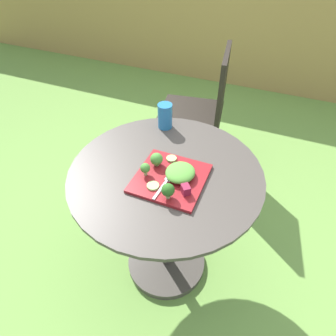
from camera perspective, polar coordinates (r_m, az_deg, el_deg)
ground_plane at (r=1.81m, az=-0.31°, el=-17.95°), size 12.00×12.00×0.00m
bamboo_fence at (r=3.39m, az=17.50°, el=25.28°), size 8.00×0.08×1.34m
patio_table at (r=1.44m, az=-0.38°, el=-9.18°), size 0.82×0.82×0.74m
patio_chair at (r=2.10m, az=7.01°, el=12.25°), size 0.51×0.51×0.90m
salad_plate at (r=1.18m, az=0.45°, el=-2.00°), size 0.28×0.28×0.01m
drinking_glass at (r=1.45m, az=-0.58°, el=9.86°), size 0.07×0.07×0.13m
fork at (r=1.15m, az=-0.63°, el=-3.02°), size 0.03×0.15×0.00m
lettuce_mound at (r=1.17m, az=2.40°, el=-0.87°), size 0.12×0.13×0.04m
broccoli_floret_0 at (r=1.07m, az=-0.00°, el=-4.34°), size 0.05×0.05×0.06m
broccoli_floret_1 at (r=1.21m, az=-2.25°, el=1.73°), size 0.05×0.05×0.06m
broccoli_floret_2 at (r=1.17m, az=-4.47°, el=-0.04°), size 0.04×0.04×0.06m
cucumber_slice_0 at (r=1.14m, az=-2.95°, el=-3.48°), size 0.05×0.05×0.01m
cucumber_slice_1 at (r=1.26m, az=0.63°, el=1.85°), size 0.04×0.04×0.01m
beet_chunk_0 at (r=1.11m, az=3.46°, el=-4.20°), size 0.05×0.05×0.04m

